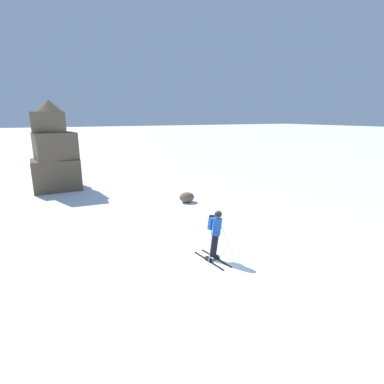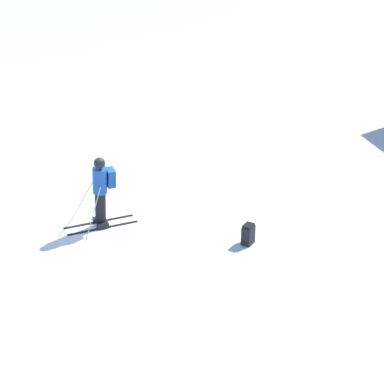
% 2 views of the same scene
% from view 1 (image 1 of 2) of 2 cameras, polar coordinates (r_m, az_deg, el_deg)
% --- Properties ---
extents(ground_plane, '(300.00, 300.00, 0.00)m').
position_cam_1_polar(ground_plane, '(11.60, 5.05, -12.39)').
color(ground_plane, white).
extents(skier, '(1.28, 1.80, 1.89)m').
position_cam_1_polar(skier, '(11.13, 4.48, -7.60)').
color(skier, black).
rests_on(skier, ground).
extents(rock_pillar, '(3.16, 2.77, 6.29)m').
position_cam_1_polar(rock_pillar, '(23.53, -24.74, 6.73)').
color(rock_pillar, brown).
rests_on(rock_pillar, ground).
extents(spare_backpack, '(0.36, 0.37, 0.50)m').
position_cam_1_polar(spare_backpack, '(14.71, 3.89, -5.42)').
color(spare_backpack, black).
rests_on(spare_backpack, ground).
extents(exposed_boulder_1, '(0.95, 0.81, 0.62)m').
position_cam_1_polar(exposed_boulder_1, '(18.54, -1.00, -1.01)').
color(exposed_boulder_1, brown).
rests_on(exposed_boulder_1, ground).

